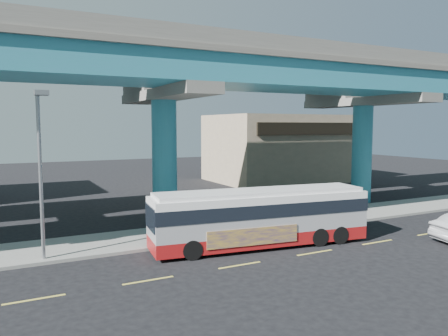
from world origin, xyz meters
TOP-DOWN VIEW (x-y plane):
  - ground at (0.00, 0.00)m, footprint 120.00×120.00m
  - sidewalk at (0.00, 5.50)m, footprint 70.00×4.00m
  - lane_markings at (-0.00, -0.30)m, footprint 58.00×0.12m
  - viaduct at (-0.00, 9.11)m, footprint 52.00×12.40m
  - building_beige at (18.00, 22.98)m, footprint 14.00×10.23m
  - transit_bus at (2.38, 1.85)m, footprint 11.04×3.66m
  - street_lamp at (-7.32, 3.46)m, footprint 0.50×2.38m
  - stop_sign at (9.02, 4.18)m, footprint 0.51×0.50m

SIDE VIEW (x-z plane):
  - ground at x=0.00m, z-range 0.00..0.00m
  - lane_markings at x=0.00m, z-range 0.00..0.01m
  - sidewalk at x=0.00m, z-range 0.00..0.15m
  - transit_bus at x=2.38m, z-range 0.13..2.92m
  - stop_sign at x=9.02m, z-range 0.63..2.93m
  - building_beige at x=18.00m, z-range 0.01..7.01m
  - street_lamp at x=-7.32m, z-range 1.27..8.48m
  - viaduct at x=0.00m, z-range 3.29..14.99m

